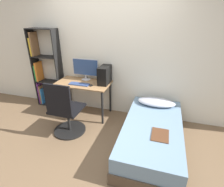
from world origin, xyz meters
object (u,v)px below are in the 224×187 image
(office_chair, at_px, (66,115))
(monitor, at_px, (85,68))
(bed, at_px, (152,135))
(pc_tower, at_px, (105,75))
(bookshelf, at_px, (44,71))
(keyboard, at_px, (79,84))

(office_chair, relative_size, monitor, 1.79)
(office_chair, distance_m, bed, 1.51)
(bed, distance_m, monitor, 1.88)
(monitor, distance_m, pc_tower, 0.47)
(monitor, bearing_deg, bookshelf, -178.61)
(bookshelf, height_order, monitor, bookshelf)
(monitor, distance_m, keyboard, 0.40)
(bookshelf, relative_size, monitor, 3.07)
(keyboard, height_order, pc_tower, pc_tower)
(office_chair, height_order, pc_tower, pc_tower)
(office_chair, relative_size, pc_tower, 2.71)
(bookshelf, xyz_separation_m, office_chair, (1.05, -0.90, -0.44))
(bookshelf, distance_m, pc_tower, 1.50)
(bed, bearing_deg, keyboard, 161.73)
(bookshelf, xyz_separation_m, monitor, (1.04, 0.03, 0.14))
(keyboard, xyz_separation_m, pc_tower, (0.46, 0.22, 0.17))
(pc_tower, bearing_deg, office_chair, -118.21)
(office_chair, xyz_separation_m, monitor, (-0.01, 0.93, 0.58))
(office_chair, distance_m, keyboard, 0.70)
(bookshelf, relative_size, keyboard, 4.24)
(keyboard, bearing_deg, bookshelf, 163.98)
(monitor, bearing_deg, pc_tower, -12.31)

